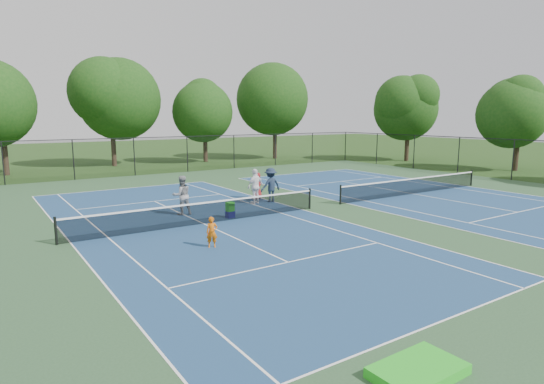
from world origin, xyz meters
TOP-DOWN VIEW (x-y plane):
  - ground at (0.00, 0.00)m, footprint 140.00×140.00m
  - court_pad at (0.00, 0.00)m, footprint 36.00×36.00m
  - tennis_court_left at (-7.00, 0.00)m, footprint 12.00×23.83m
  - tennis_court_right at (7.00, 0.00)m, footprint 12.00×23.83m
  - perimeter_fence at (0.00, 0.00)m, footprint 36.08×36.08m
  - tree_back_b at (-4.00, 26.00)m, footprint 7.60×7.60m
  - tree_back_c at (5.00, 25.00)m, footprint 6.00×6.00m
  - tree_back_d at (13.00, 24.00)m, footprint 7.80×7.80m
  - tree_side_e at (23.00, 14.00)m, footprint 6.60×6.60m
  - tree_side_f at (24.00, 3.00)m, footprint 5.80×5.80m
  - child_player at (-8.29, -3.46)m, footprint 0.48×0.40m
  - instructor at (-7.04, 2.31)m, footprint 0.96×0.77m
  - bystander_a at (-2.63, 2.73)m, footprint 1.20×0.73m
  - bystander_b at (-1.67, 2.70)m, footprint 1.25×0.75m
  - bystander_c at (-1.79, 3.91)m, footprint 0.88×0.74m
  - ball_crate at (-5.43, 0.45)m, footprint 0.39×0.32m
  - ball_hopper at (-5.43, 0.45)m, footprint 0.38×0.33m
  - green_tarp at (-8.84, -13.04)m, footprint 1.75×1.09m

SIDE VIEW (x-z plane):
  - ground at x=0.00m, z-range 0.00..0.00m
  - court_pad at x=0.00m, z-range 0.00..0.01m
  - tennis_court_left at x=-7.00m, z-range -0.44..0.63m
  - tennis_court_right at x=7.00m, z-range -0.44..0.63m
  - green_tarp at x=-8.84m, z-range 0.01..0.21m
  - ball_crate at x=-5.43m, z-range 0.00..0.32m
  - ball_hopper at x=-5.43m, z-range 0.32..0.75m
  - child_player at x=-8.29m, z-range 0.00..1.13m
  - bystander_c at x=-1.79m, z-range 0.00..1.54m
  - bystander_b at x=-1.67m, z-range 0.00..1.90m
  - instructor at x=-7.04m, z-range 0.00..1.90m
  - bystander_a at x=-2.63m, z-range 0.00..1.91m
  - perimeter_fence at x=0.00m, z-range 0.09..3.11m
  - tree_side_f at x=24.00m, z-range 1.19..9.31m
  - tree_back_c at x=5.00m, z-range 1.28..9.68m
  - tree_side_e at x=23.00m, z-range 1.37..10.25m
  - tree_back_b at x=-4.00m, z-range 1.58..11.61m
  - tree_back_d at x=13.00m, z-range 1.64..12.01m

